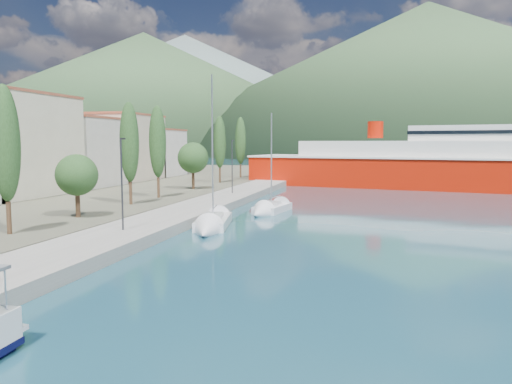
# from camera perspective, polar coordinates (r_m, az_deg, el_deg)

# --- Properties ---
(ground) EXTENTS (1400.00, 1400.00, 0.00)m
(ground) POSITION_cam_1_polar(r_m,az_deg,el_deg) (136.14, 10.95, 2.78)
(ground) COLOR #1C4959
(quay) EXTENTS (5.00, 88.00, 0.80)m
(quay) POSITION_cam_1_polar(r_m,az_deg,el_deg) (45.33, -7.36, -2.19)
(quay) COLOR gray
(quay) RESTS_ON ground
(hills_far) EXTENTS (1480.00, 900.00, 180.00)m
(hills_far) POSITION_cam_1_polar(r_m,az_deg,el_deg) (651.78, 26.15, 11.30)
(hills_far) COLOR slate
(hills_far) RESTS_ON ground
(town_buildings) EXTENTS (9.20, 69.20, 11.30)m
(town_buildings) POSITION_cam_1_polar(r_m,az_deg,el_deg) (65.85, -22.81, 4.35)
(town_buildings) COLOR beige
(town_buildings) RESTS_ON land_strip
(tree_row) EXTENTS (3.87, 65.45, 10.16)m
(tree_row) POSITION_cam_1_polar(r_m,az_deg,el_deg) (54.30, -11.07, 4.66)
(tree_row) COLOR #47301E
(tree_row) RESTS_ON land_strip
(lamp_posts) EXTENTS (0.15, 46.72, 6.06)m
(lamp_posts) POSITION_cam_1_polar(r_m,az_deg,el_deg) (34.96, -14.07, 1.45)
(lamp_posts) COLOR #2D2D33
(lamp_posts) RESTS_ON quay
(sailboat_near) EXTENTS (3.95, 9.03, 12.60)m
(sailboat_near) POSITION_cam_1_polar(r_m,az_deg,el_deg) (37.45, -5.30, -3.96)
(sailboat_near) COLOR silver
(sailboat_near) RESTS_ON ground
(sailboat_mid) EXTENTS (3.28, 7.18, 10.17)m
(sailboat_mid) POSITION_cam_1_polar(r_m,az_deg,el_deg) (45.96, 1.14, -2.17)
(sailboat_mid) COLOR silver
(sailboat_mid) RESTS_ON ground
(ferry) EXTENTS (52.84, 20.20, 10.27)m
(ferry) POSITION_cam_1_polar(r_m,az_deg,el_deg) (76.58, 18.79, 2.78)
(ferry) COLOR red
(ferry) RESTS_ON ground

